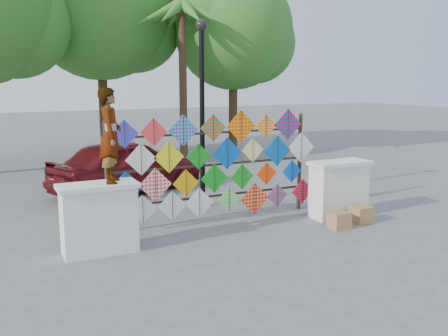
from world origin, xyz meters
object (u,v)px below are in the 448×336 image
Objects in this scene: vendor_woman at (111,136)px; sedan at (128,165)px; kite_rack at (217,166)px; lamppost at (202,96)px.

vendor_woman is 0.38× the size of sedan.
kite_rack is 1.12× the size of lamppost.
sedan is 3.29m from lamppost.
lamppost is at bearing -173.81° from sedan.
kite_rack is 3.80m from sedan.
sedan is at bearing 117.02° from lamppost.
vendor_woman is 0.38× the size of lamppost.
vendor_woman reaches higher than sedan.
kite_rack is 1.14× the size of sedan.
vendor_woman reaches higher than kite_rack.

